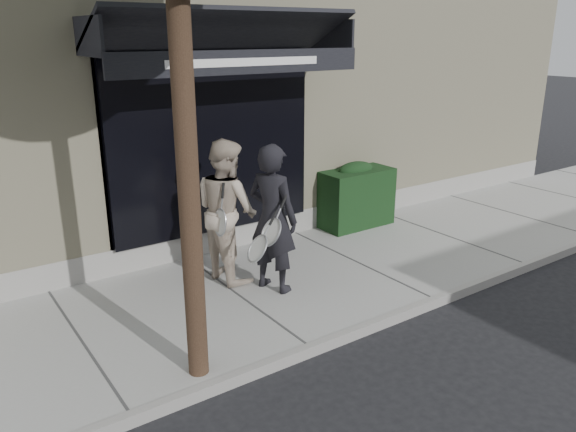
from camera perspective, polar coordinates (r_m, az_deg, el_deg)
ground at (r=8.52m, az=6.65°, el=-5.24°), size 80.00×80.00×0.00m
sidewalk at (r=8.50m, az=6.66°, el=-4.87°), size 20.00×3.00×0.12m
curb at (r=7.52m, az=14.57°, el=-8.46°), size 20.00×0.10×0.14m
building_facade at (r=11.99m, az=-9.26°, el=14.91°), size 14.30×8.04×5.64m
hedge at (r=9.87m, az=6.80°, el=2.10°), size 1.30×0.70×1.14m
pedestrian_front at (r=7.19m, az=-1.58°, el=-0.28°), size 0.89×0.91×1.95m
pedestrian_back at (r=7.59m, az=-6.23°, el=0.59°), size 0.81×1.00×1.94m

